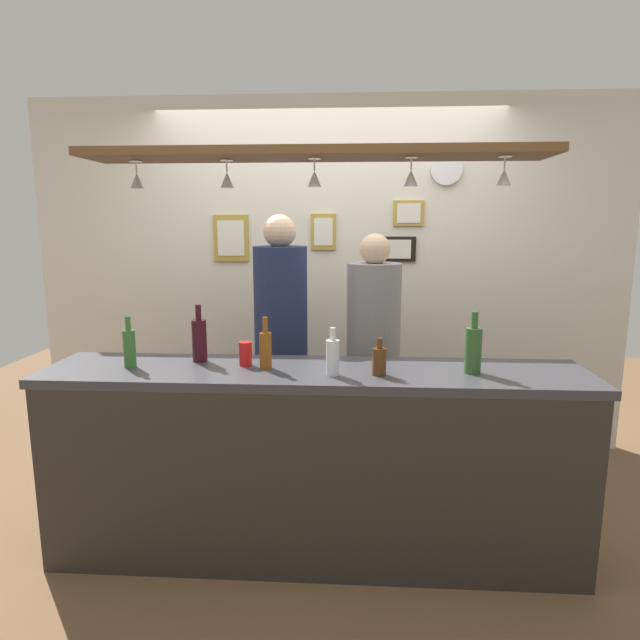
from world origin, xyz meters
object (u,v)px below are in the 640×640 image
(drink_can, at_px, (245,354))
(bottle_beer_green_import, at_px, (129,347))
(picture_frame_crest, at_px, (323,232))
(bottle_beer_amber_tall, at_px, (266,349))
(wall_clock, at_px, (446,169))
(bottle_soda_clear, at_px, (333,356))
(person_right_grey_shirt, at_px, (373,337))
(person_left_navy_shirt, at_px, (281,324))
(picture_frame_lower_pair, at_px, (395,249))
(bottle_beer_brown_stubby, at_px, (379,361))
(picture_frame_upper_small, at_px, (409,213))
(picture_frame_caricature, at_px, (231,238))
(bottle_champagne_green, at_px, (473,349))
(bottle_wine_dark_red, at_px, (199,339))

(drink_can, bearing_deg, bottle_beer_green_import, -172.79)
(picture_frame_crest, bearing_deg, bottle_beer_amber_tall, -98.37)
(picture_frame_crest, bearing_deg, wall_clock, -0.41)
(bottle_beer_amber_tall, xyz_separation_m, picture_frame_crest, (0.21, 1.41, 0.55))
(wall_clock, bearing_deg, picture_frame_crest, 179.59)
(bottle_soda_clear, bearing_deg, person_right_grey_shirt, 75.75)
(person_left_navy_shirt, distance_m, bottle_soda_clear, 0.96)
(picture_frame_crest, distance_m, picture_frame_lower_pair, 0.54)
(bottle_beer_green_import, bearing_deg, bottle_beer_brown_stubby, -2.78)
(bottle_beer_amber_tall, height_order, picture_frame_upper_small, picture_frame_upper_small)
(picture_frame_lower_pair, bearing_deg, wall_clock, -1.03)
(drink_can, height_order, picture_frame_caricature, picture_frame_caricature)
(bottle_beer_amber_tall, xyz_separation_m, picture_frame_lower_pair, (0.73, 1.41, 0.43))
(bottle_beer_brown_stubby, bearing_deg, person_left_navy_shirt, 124.13)
(bottle_beer_amber_tall, height_order, bottle_champagne_green, bottle_champagne_green)
(picture_frame_upper_small, bearing_deg, person_left_navy_shirt, -143.87)
(wall_clock, bearing_deg, bottle_wine_dark_red, -138.41)
(bottle_soda_clear, distance_m, picture_frame_crest, 1.61)
(bottle_wine_dark_red, relative_size, wall_clock, 1.36)
(person_right_grey_shirt, distance_m, bottle_wine_dark_red, 1.15)
(bottle_wine_dark_red, relative_size, drink_can, 2.46)
(person_right_grey_shirt, bearing_deg, picture_frame_lower_pair, 74.69)
(picture_frame_caricature, bearing_deg, bottle_soda_clear, -61.56)
(bottle_beer_brown_stubby, relative_size, wall_clock, 0.82)
(person_left_navy_shirt, distance_m, bottle_wine_dark_red, 0.75)
(picture_frame_caricature, relative_size, wall_clock, 1.55)
(picture_frame_caricature, distance_m, wall_clock, 1.63)
(bottle_wine_dark_red, distance_m, picture_frame_crest, 1.51)
(bottle_beer_green_import, relative_size, drink_can, 2.13)
(bottle_soda_clear, bearing_deg, bottle_wine_dark_red, 162.85)
(bottle_beer_brown_stubby, relative_size, picture_frame_crest, 0.69)
(picture_frame_caricature, relative_size, picture_frame_crest, 1.31)
(bottle_beer_green_import, bearing_deg, picture_frame_upper_small, 43.50)
(drink_can, bearing_deg, person_left_navy_shirt, 83.57)
(bottle_beer_brown_stubby, bearing_deg, picture_frame_crest, 103.27)
(person_left_navy_shirt, xyz_separation_m, drink_can, (-0.08, -0.73, -0.01))
(wall_clock, bearing_deg, drink_can, -131.40)
(bottle_champagne_green, height_order, drink_can, bottle_champagne_green)
(bottle_beer_amber_tall, xyz_separation_m, wall_clock, (1.08, 1.40, 0.99))
(bottle_champagne_green, bearing_deg, bottle_beer_brown_stubby, -171.89)
(picture_frame_upper_small, xyz_separation_m, picture_frame_crest, (-0.62, 0.00, -0.13))
(picture_frame_lower_pair, bearing_deg, bottle_beer_green_import, -134.71)
(drink_can, bearing_deg, bottle_wine_dark_red, 165.15)
(drink_can, bearing_deg, picture_frame_upper_small, 55.42)
(picture_frame_caricature, bearing_deg, picture_frame_lower_pair, 0.00)
(person_right_grey_shirt, xyz_separation_m, bottle_beer_amber_tall, (-0.56, -0.78, 0.10))
(bottle_beer_green_import, height_order, picture_frame_crest, picture_frame_crest)
(bottle_soda_clear, height_order, bottle_beer_green_import, bottle_beer_green_import)
(person_right_grey_shirt, bearing_deg, picture_frame_caricature, 149.12)
(bottle_beer_green_import, distance_m, picture_frame_crest, 1.77)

